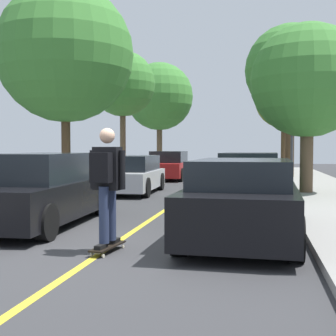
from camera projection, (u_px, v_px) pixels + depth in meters
ground at (109, 248)px, 7.27m from camera, size 80.00×80.00×0.00m
center_line at (161, 213)px, 11.19m from camera, size 0.12×39.20×0.01m
parked_car_left_nearest at (42, 189)px, 9.47m from camera, size 1.94×4.55×1.47m
parked_car_left_near at (130, 174)px, 16.01m from camera, size 2.02×4.13×1.31m
parked_car_left_far at (169, 166)px, 22.91m from camera, size 1.90×4.27×1.41m
parked_car_right_nearest at (243, 200)px, 7.87m from camera, size 1.98×4.22×1.38m
parked_car_right_near at (250, 176)px, 14.14m from camera, size 2.07×4.52×1.43m
street_tree_left_nearest at (65, 54)px, 14.87m from camera, size 4.41×4.41×6.67m
street_tree_left_near at (123, 84)px, 21.20m from camera, size 3.00×3.00×5.88m
street_tree_left_far at (159, 97)px, 29.11m from camera, size 4.25×4.25×6.80m
street_tree_right_nearest at (308, 81)px, 14.80m from camera, size 3.66×3.66×5.43m
street_tree_right_near at (291, 70)px, 22.64m from camera, size 4.46×4.46×7.50m
street_tree_right_far at (284, 100)px, 28.64m from camera, size 3.51×3.51×6.18m
streetlamp at (292, 112)px, 20.75m from camera, size 0.36×0.24×5.27m
skateboard at (108, 247)px, 6.96m from camera, size 0.33×0.86×0.10m
skateboarder at (106, 179)px, 6.88m from camera, size 0.59×0.71×1.77m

